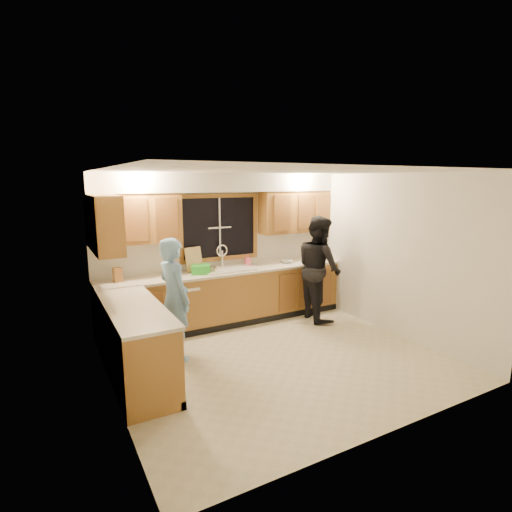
{
  "coord_description": "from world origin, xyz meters",
  "views": [
    {
      "loc": [
        -2.69,
        -4.31,
        2.37
      ],
      "look_at": [
        0.03,
        0.65,
        1.31
      ],
      "focal_mm": 28.0,
      "sensor_mm": 36.0,
      "label": 1
    }
  ],
  "objects": [
    {
      "name": "floor",
      "position": [
        0.0,
        0.0,
        0.0
      ],
      "size": [
        4.2,
        4.2,
        0.0
      ],
      "primitive_type": "plane",
      "color": "#C1B795",
      "rests_on": "ground"
    },
    {
      "name": "ceiling",
      "position": [
        0.0,
        0.0,
        2.5
      ],
      "size": [
        4.2,
        4.2,
        0.0
      ],
      "primitive_type": "plane",
      "rotation": [
        3.14,
        0.0,
        0.0
      ],
      "color": "white"
    },
    {
      "name": "wall_back",
      "position": [
        0.0,
        1.9,
        1.25
      ],
      "size": [
        4.2,
        0.0,
        4.2
      ],
      "primitive_type": "plane",
      "rotation": [
        1.57,
        0.0,
        0.0
      ],
      "color": "silver",
      "rests_on": "ground"
    },
    {
      "name": "wall_left",
      "position": [
        -2.1,
        0.0,
        1.25
      ],
      "size": [
        0.0,
        3.8,
        3.8
      ],
      "primitive_type": "plane",
      "rotation": [
        1.57,
        0.0,
        1.57
      ],
      "color": "silver",
      "rests_on": "ground"
    },
    {
      "name": "wall_right",
      "position": [
        2.1,
        0.0,
        1.25
      ],
      "size": [
        0.0,
        3.8,
        3.8
      ],
      "primitive_type": "plane",
      "rotation": [
        1.57,
        0.0,
        -1.57
      ],
      "color": "silver",
      "rests_on": "ground"
    },
    {
      "name": "base_cabinets_back",
      "position": [
        0.0,
        1.6,
        0.44
      ],
      "size": [
        4.2,
        0.6,
        0.88
      ],
      "primitive_type": "cube",
      "color": "#A46E2F",
      "rests_on": "ground"
    },
    {
      "name": "base_cabinets_left",
      "position": [
        -1.8,
        0.35,
        0.44
      ],
      "size": [
        0.6,
        1.9,
        0.88
      ],
      "primitive_type": "cube",
      "color": "#A46E2F",
      "rests_on": "ground"
    },
    {
      "name": "countertop_back",
      "position": [
        0.0,
        1.58,
        0.9
      ],
      "size": [
        4.2,
        0.63,
        0.04
      ],
      "primitive_type": "cube",
      "color": "beige",
      "rests_on": "base_cabinets_back"
    },
    {
      "name": "countertop_left",
      "position": [
        -1.79,
        0.35,
        0.9
      ],
      "size": [
        0.63,
        1.9,
        0.04
      ],
      "primitive_type": "cube",
      "color": "beige",
      "rests_on": "base_cabinets_left"
    },
    {
      "name": "upper_cabinets_left",
      "position": [
        -1.43,
        1.73,
        1.83
      ],
      "size": [
        1.35,
        0.33,
        0.75
      ],
      "primitive_type": "cube",
      "color": "#A46E2F",
      "rests_on": "wall_back"
    },
    {
      "name": "upper_cabinets_right",
      "position": [
        1.43,
        1.73,
        1.83
      ],
      "size": [
        1.35,
        0.33,
        0.75
      ],
      "primitive_type": "cube",
      "color": "#A46E2F",
      "rests_on": "wall_back"
    },
    {
      "name": "upper_cabinets_return",
      "position": [
        -1.94,
        1.12,
        1.83
      ],
      "size": [
        0.33,
        0.9,
        0.75
      ],
      "primitive_type": "cube",
      "color": "#A46E2F",
      "rests_on": "wall_left"
    },
    {
      "name": "soffit",
      "position": [
        0.0,
        1.72,
        2.35
      ],
      "size": [
        4.2,
        0.35,
        0.3
      ],
      "primitive_type": "cube",
      "color": "silver",
      "rests_on": "wall_back"
    },
    {
      "name": "window_frame",
      "position": [
        0.0,
        1.89,
        1.6
      ],
      "size": [
        1.44,
        0.03,
        1.14
      ],
      "color": "black",
      "rests_on": "wall_back"
    },
    {
      "name": "sink",
      "position": [
        0.0,
        1.6,
        0.86
      ],
      "size": [
        0.86,
        0.52,
        0.57
      ],
      "color": "silver",
      "rests_on": "countertop_back"
    },
    {
      "name": "dishwasher",
      "position": [
        -0.85,
        1.59,
        0.41
      ],
      "size": [
        0.6,
        0.56,
        0.82
      ],
      "primitive_type": "cube",
      "color": "white",
      "rests_on": "floor"
    },
    {
      "name": "stove",
      "position": [
        -1.8,
        -0.22,
        0.45
      ],
      "size": [
        0.58,
        0.75,
        0.9
      ],
      "primitive_type": "cube",
      "color": "white",
      "rests_on": "floor"
    },
    {
      "name": "man",
      "position": [
        -1.19,
        0.7,
        0.83
      ],
      "size": [
        0.5,
        0.67,
        1.66
      ],
      "primitive_type": "imported",
      "rotation": [
        0.0,
        0.0,
        1.75
      ],
      "color": "#6D9ECE",
      "rests_on": "floor"
    },
    {
      "name": "woman",
      "position": [
        1.48,
        1.05,
        0.9
      ],
      "size": [
        0.82,
        0.98,
        1.81
      ],
      "primitive_type": "imported",
      "rotation": [
        0.0,
        0.0,
        1.4
      ],
      "color": "black",
      "rests_on": "floor"
    },
    {
      "name": "knife_block",
      "position": [
        -1.74,
        1.65,
        1.03
      ],
      "size": [
        0.13,
        0.12,
        0.21
      ],
      "primitive_type": "cube",
      "rotation": [
        0.0,
        0.0,
        0.21
      ],
      "color": "brown",
      "rests_on": "countertop_back"
    },
    {
      "name": "cutting_board",
      "position": [
        -0.52,
        1.77,
        1.12
      ],
      "size": [
        0.32,
        0.17,
        0.4
      ],
      "primitive_type": "cube",
      "rotation": [
        -0.21,
        0.0,
        0.23
      ],
      "color": "tan",
      "rests_on": "countertop_back"
    },
    {
      "name": "dish_crate",
      "position": [
        -0.48,
        1.57,
        0.99
      ],
      "size": [
        0.37,
        0.35,
        0.14
      ],
      "primitive_type": "cube",
      "rotation": [
        0.0,
        0.0,
        -0.35
      ],
      "color": "green",
      "rests_on": "countertop_back"
    },
    {
      "name": "soap_bottle",
      "position": [
        0.48,
        1.77,
        1.02
      ],
      "size": [
        0.1,
        0.1,
        0.2
      ],
      "primitive_type": "imported",
      "rotation": [
        0.0,
        0.0,
        -0.17
      ],
      "color": "#FF6187",
      "rests_on": "countertop_back"
    },
    {
      "name": "bowl",
      "position": [
        1.19,
        1.62,
        0.95
      ],
      "size": [
        0.22,
        0.22,
        0.05
      ],
      "primitive_type": "imported",
      "rotation": [
        0.0,
        0.0,
        -0.06
      ],
      "color": "silver",
      "rests_on": "countertop_back"
    },
    {
      "name": "can_left",
      "position": [
        -0.28,
        1.46,
        0.97
      ],
      "size": [
        0.08,
        0.08,
        0.11
      ],
      "primitive_type": "cylinder",
      "rotation": [
        0.0,
        0.0,
        -0.38
      ],
      "color": "#C7B499",
      "rests_on": "countertop_back"
    },
    {
      "name": "can_right",
      "position": [
        -0.33,
        1.52,
        0.98
      ],
      "size": [
        0.08,
        0.08,
        0.11
      ],
      "primitive_type": "cylinder",
      "rotation": [
        0.0,
        0.0,
        -0.38
      ],
      "color": "#C7B499",
      "rests_on": "countertop_back"
    }
  ]
}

